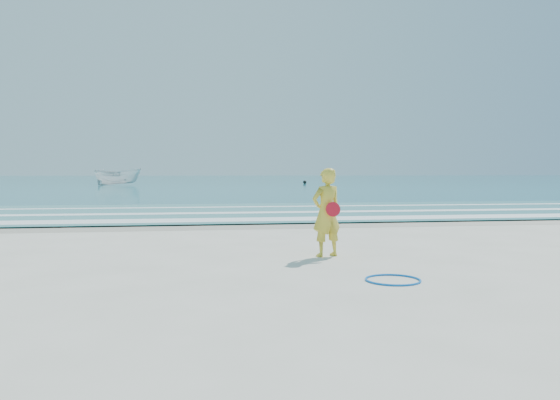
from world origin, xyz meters
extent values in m
plane|color=silver|center=(0.00, 0.00, 0.00)|extent=(400.00, 400.00, 0.00)
cube|color=#B2A893|center=(0.00, 9.00, 0.00)|extent=(400.00, 2.40, 0.00)
cube|color=#19727F|center=(0.00, 105.00, 0.02)|extent=(400.00, 190.00, 0.04)
cube|color=#59B7AD|center=(0.00, 14.00, 0.04)|extent=(400.00, 10.00, 0.01)
cube|color=white|center=(0.00, 10.30, 0.05)|extent=(400.00, 1.40, 0.01)
cube|color=white|center=(0.00, 13.20, 0.05)|extent=(400.00, 0.90, 0.01)
cube|color=white|center=(0.00, 16.50, 0.05)|extent=(400.00, 0.60, 0.01)
torus|color=blue|center=(0.96, 0.53, 0.01)|extent=(0.85, 0.85, 0.03)
imported|color=white|center=(-10.43, 55.94, 1.01)|extent=(5.06, 1.96, 1.95)
sphere|color=black|center=(11.53, 59.43, 0.26)|extent=(0.43, 0.43, 0.43)
imported|color=gold|center=(0.55, 2.88, 0.82)|extent=(0.70, 0.57, 1.64)
cylinder|color=red|center=(0.63, 2.70, 0.89)|extent=(0.27, 0.08, 0.27)
camera|label=1|loc=(-1.85, -6.94, 1.58)|focal=35.00mm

